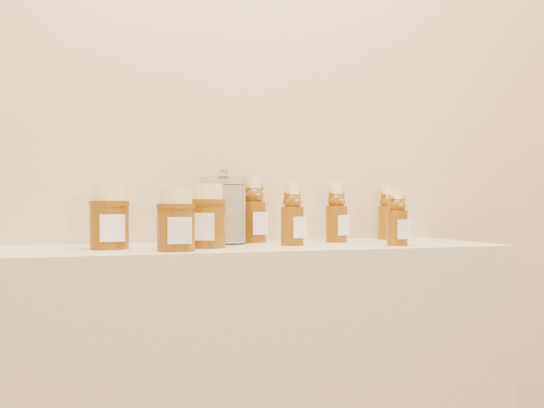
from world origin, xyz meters
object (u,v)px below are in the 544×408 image
object	(u,v)px
bear_bottle_front_left	(292,210)
glass_canister	(224,208)
bear_bottle_back_left	(254,204)
honey_jar_left	(109,217)

from	to	relation	value
bear_bottle_front_left	glass_canister	size ratio (longest dim) A/B	0.95
bear_bottle_front_left	bear_bottle_back_left	bearing A→B (deg)	90.15
honey_jar_left	glass_canister	bearing A→B (deg)	14.82
bear_bottle_back_left	glass_canister	xyz separation A→B (m)	(-0.09, -0.04, -0.01)
bear_bottle_back_left	bear_bottle_front_left	xyz separation A→B (m)	(0.05, -0.15, -0.01)
glass_canister	bear_bottle_back_left	bearing A→B (deg)	25.65
bear_bottle_back_left	honey_jar_left	size ratio (longest dim) A/B	1.39
bear_bottle_front_left	glass_canister	bearing A→B (deg)	125.03
glass_canister	bear_bottle_front_left	bearing A→B (deg)	-35.73
honey_jar_left	bear_bottle_back_left	bearing A→B (deg)	16.74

